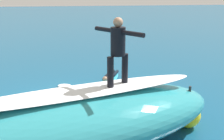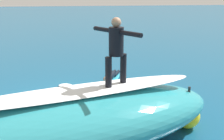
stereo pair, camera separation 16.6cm
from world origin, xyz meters
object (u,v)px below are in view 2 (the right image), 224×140
(surfer_paddling, at_px, (111,76))
(surfboard_paddling, at_px, (110,81))
(surfboard_riding, at_px, (116,86))
(surfer_riding, at_px, (116,47))
(buoy_marker, at_px, (187,115))

(surfer_paddling, bearing_deg, surfboard_paddling, -0.00)
(surfboard_riding, bearing_deg, surfer_riding, 0.00)
(surfboard_riding, distance_m, surfboard_paddling, 4.91)
(surfboard_riding, bearing_deg, buoy_marker, 154.06)
(surfer_riding, bearing_deg, surfboard_paddling, -130.26)
(surfboard_paddling, bearing_deg, surfer_riding, 19.43)
(surfboard_riding, height_order, surfer_paddling, surfboard_riding)
(surfboard_paddling, relative_size, surfer_paddling, 1.46)
(buoy_marker, bearing_deg, surfboard_riding, 9.17)
(surfer_paddling, relative_size, buoy_marker, 1.35)
(surfboard_paddling, distance_m, surfer_paddling, 0.23)
(buoy_marker, bearing_deg, surfer_riding, 9.17)
(surfboard_riding, height_order, surfer_riding, surfer_riding)
(surfboard_riding, relative_size, surfer_riding, 1.12)
(surfer_paddling, bearing_deg, surfboard_riding, 18.90)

